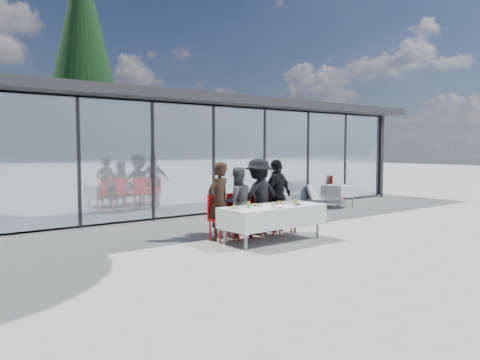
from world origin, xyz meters
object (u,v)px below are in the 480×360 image
plate_d (296,201)px  diner_c (259,197)px  juice_bottle (249,205)px  diner_chair_a (219,215)px  diner_chair_c (259,211)px  folded_eyeglasses (279,208)px  spare_chair_b (283,191)px  plate_b (255,205)px  spare_chair_a (335,188)px  diner_d (277,196)px  dining_table (273,216)px  diner_chair_b (238,213)px  plate_a (235,208)px  diner_b (237,202)px  plate_extra (297,204)px  spare_table_right (339,191)px  diner_chair_d (278,209)px  plate_c (279,203)px  diner_a (219,201)px  lounger (323,198)px  conifer_tree (83,53)px

plate_d → diner_c: bearing=132.7°
juice_bottle → diner_chair_a: bearing=102.5°
diner_chair_c → folded_eyeglasses: 1.22m
diner_c → spare_chair_b: size_ratio=1.77×
plate_b → spare_chair_a: size_ratio=0.30×
diner_d → dining_table: bearing=30.7°
diner_chair_b → plate_a: 0.91m
diner_b → plate_extra: diner_b is taller
plate_a → spare_table_right: bearing=22.8°
diner_c → diner_chair_d: diner_c is taller
folded_eyeglasses → spare_chair_b: 6.18m
dining_table → spare_chair_a: size_ratio=2.32×
dining_table → plate_extra: plate_extra is taller
plate_c → plate_d: 0.53m
plate_extra → plate_c: bearing=108.5°
diner_a → diner_chair_c: (1.11, -0.03, -0.29)m
diner_c → juice_bottle: (-0.94, -0.80, -0.04)m
folded_eyeglasses → lounger: 6.69m
spare_chair_b → lounger: 1.44m
diner_c → plate_d: bearing=131.7°
plate_d → spare_chair_b: (3.27, 3.93, -0.24)m
diner_b → diner_chair_b: diner_b is taller
dining_table → plate_extra: bearing=-31.0°
diner_chair_d → spare_table_right: size_ratio=1.13×
plate_extra → folded_eyeglasses: plate_extra is taller
diner_chair_c → plate_b: (-0.64, -0.61, 0.24)m
folded_eyeglasses → lounger: bearing=34.3°
plate_a → spare_chair_a: bearing=26.6°
plate_d → folded_eyeglasses: (-1.00, -0.53, -0.02)m
plate_b → diner_chair_a: bearing=127.6°
diner_d → plate_c: 0.83m
conifer_tree → diner_chair_d: bearing=-89.0°
diner_a → diner_chair_c: diner_a is taller
spare_chair_a → lounger: size_ratio=0.67×
plate_c → folded_eyeglasses: 0.69m
diner_a → lounger: (6.18, 2.62, -0.57)m
diner_chair_b → plate_b: bearing=-91.6°
plate_b → diner_a: bearing=126.4°
spare_table_right → diner_chair_a: bearing=-162.1°
diner_a → plate_c: 1.32m
dining_table → diner_chair_d: 1.12m
plate_d → lounger: (4.51, 3.23, -0.52)m
diner_d → plate_a: bearing=8.8°
diner_b → plate_d: 1.34m
plate_a → juice_bottle: bearing=-24.8°
diner_chair_a → diner_chair_d: same height
folded_eyeglasses → spare_chair_b: spare_chair_b is taller
dining_table → plate_c: 0.41m
diner_chair_d → folded_eyeglasses: bearing=-131.8°
diner_d → plate_extra: bearing=57.3°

